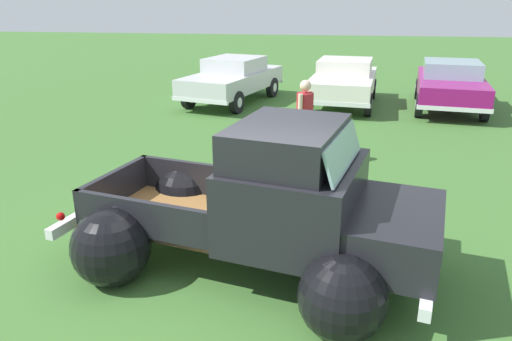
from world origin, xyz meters
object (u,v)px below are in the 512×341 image
Objects in this scene: show_car_1 at (344,80)px; spectator_0 at (304,117)px; vintage_pickup_truck at (273,215)px; show_car_2 at (450,83)px; show_car_0 at (233,78)px.

spectator_0 is at bearing -1.90° from show_car_1.
show_car_2 is (4.23, 10.17, 0.03)m from vintage_pickup_truck.
show_car_1 is 0.93× the size of show_car_2.
show_car_1 is at bearing 96.90° from vintage_pickup_truck.
show_car_2 is at bearing 96.20° from show_car_1.
spectator_0 reaches higher than show_car_0.
show_car_0 is 2.70× the size of spectator_0.
vintage_pickup_truck is 10.43m from show_car_0.
show_car_1 and show_car_2 have the same top height.
show_car_2 is (3.20, -0.03, 0.00)m from show_car_1.
spectator_0 is at bearing 100.95° from vintage_pickup_truck.
vintage_pickup_truck is 4.25m from spectator_0.
vintage_pickup_truck is 1.06× the size of show_car_0.
spectator_0 is (-4.11, -5.92, 0.20)m from show_car_2.
show_car_0 is 6.75m from show_car_2.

